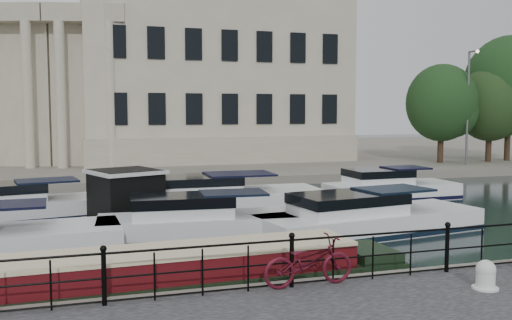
{
  "coord_description": "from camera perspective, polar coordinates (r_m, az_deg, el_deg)",
  "views": [
    {
      "loc": [
        -4.41,
        -13.75,
        4.43
      ],
      "look_at": [
        0.5,
        2.0,
        3.0
      ],
      "focal_mm": 40.0,
      "sensor_mm": 36.0,
      "label": 1
    }
  ],
  "objects": [
    {
      "name": "far_bank",
      "position": [
        53.1,
        -12.49,
        0.35
      ],
      "size": [
        120.0,
        42.0,
        0.55
      ],
      "primitive_type": "cube",
      "color": "#6B665B",
      "rests_on": "ground_plane"
    },
    {
      "name": "trees",
      "position": [
        47.13,
        22.54,
        5.93
      ],
      "size": [
        12.07,
        6.87,
        9.67
      ],
      "color": "black",
      "rests_on": "far_bank"
    },
    {
      "name": "lamp_posts",
      "position": [
        45.95,
        24.23,
        4.99
      ],
      "size": [
        8.24,
        1.55,
        8.07
      ],
      "color": "#59595B",
      "rests_on": "far_bank"
    },
    {
      "name": "narrowboat",
      "position": [
        13.72,
        -14.17,
        -12.44
      ],
      "size": [
        14.69,
        2.51,
        1.54
      ],
      "rotation": [
        0.0,
        0.0,
        0.04
      ],
      "color": "black",
      "rests_on": "ground_plane"
    },
    {
      "name": "harbour_hut",
      "position": [
        23.03,
        -12.88,
        -3.85
      ],
      "size": [
        4.23,
        3.9,
        2.22
      ],
      "rotation": [
        0.0,
        0.0,
        0.37
      ],
      "color": "#6B665B",
      "rests_on": "ground_plane"
    },
    {
      "name": "cabin_cruisers",
      "position": [
        22.65,
        -6.17,
        -5.41
      ],
      "size": [
        26.86,
        10.48,
        1.99
      ],
      "color": "white",
      "rests_on": "ground_plane"
    },
    {
      "name": "mooring_bollard",
      "position": [
        13.62,
        21.98,
        -10.64
      ],
      "size": [
        0.57,
        0.57,
        0.64
      ],
      "color": "silver",
      "rests_on": "near_quay"
    },
    {
      "name": "bicycle",
      "position": [
        12.85,
        5.26,
        -10.08
      ],
      "size": [
        2.13,
        0.8,
        1.1
      ],
      "primitive_type": "imported",
      "rotation": [
        0.0,
        0.0,
        1.6
      ],
      "color": "#4E0D1B",
      "rests_on": "near_quay"
    },
    {
      "name": "civic_building",
      "position": [
        48.64,
        -13.39,
        7.9
      ],
      "size": [
        53.55,
        31.84,
        16.85
      ],
      "color": "#ADA38C",
      "rests_on": "far_bank"
    },
    {
      "name": "railing",
      "position": [
        12.73,
        3.6,
        -9.75
      ],
      "size": [
        24.14,
        0.14,
        1.22
      ],
      "color": "black",
      "rests_on": "near_quay"
    },
    {
      "name": "ground_plane",
      "position": [
        15.1,
        0.46,
        -12.1
      ],
      "size": [
        160.0,
        160.0,
        0.0
      ],
      "primitive_type": "plane",
      "color": "black",
      "rests_on": "ground"
    }
  ]
}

